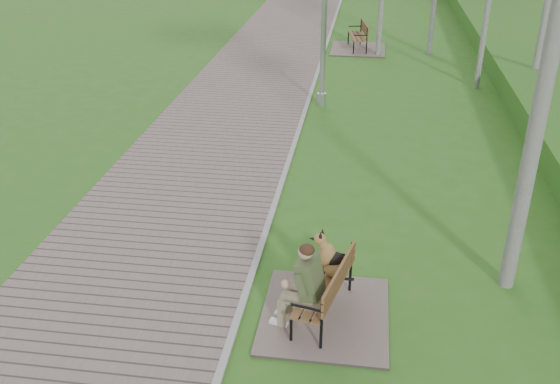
{
  "coord_description": "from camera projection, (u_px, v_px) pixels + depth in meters",
  "views": [
    {
      "loc": [
        1.51,
        -12.07,
        5.26
      ],
      "look_at": [
        0.31,
        -3.78,
        1.03
      ],
      "focal_mm": 40.0,
      "sensor_mm": 36.0,
      "label": 1
    }
  ],
  "objects": [
    {
      "name": "bench_main",
      "position": [
        319.0,
        292.0,
        8.16
      ],
      "size": [
        1.69,
        1.87,
        1.47
      ],
      "color": "#75665F",
      "rests_on": "ground"
    },
    {
      "name": "bench_second",
      "position": [
        357.0,
        44.0,
        21.2
      ],
      "size": [
        1.82,
        2.02,
        1.12
      ],
      "color": "#75665F",
      "rests_on": "ground"
    },
    {
      "name": "ground",
      "position": [
        291.0,
        155.0,
        13.23
      ],
      "size": [
        120.0,
        120.0,
        0.0
      ],
      "primitive_type": "plane",
      "color": "#32681D",
      "rests_on": "ground"
    }
  ]
}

